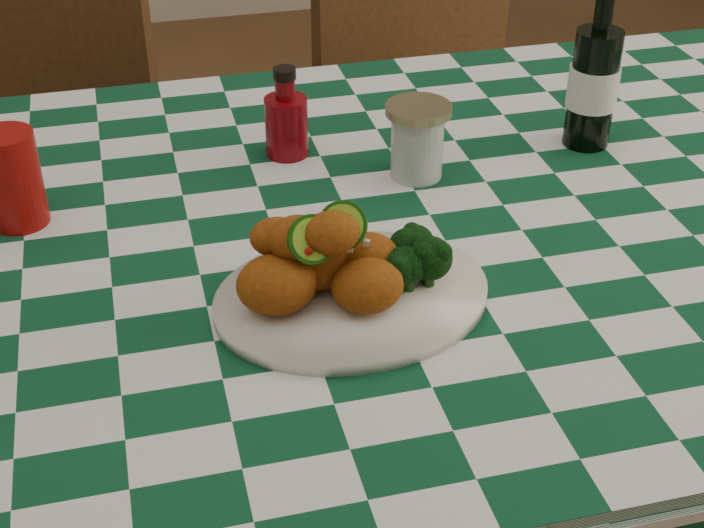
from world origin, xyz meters
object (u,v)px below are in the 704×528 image
object	(u,v)px
fried_chicken_pile	(330,254)
wooden_chair_left	(22,206)
beer_bottle	(596,66)
dining_table	(353,446)
plate	(352,298)
red_tumbler	(13,179)
ketchup_bottle	(286,112)
mason_jar	(417,141)
wooden_chair_right	(460,143)

from	to	relation	value
fried_chicken_pile	wooden_chair_left	distance (m)	1.03
fried_chicken_pile	beer_bottle	size ratio (longest dim) A/B	0.69
dining_table	beer_bottle	world-z (taller)	beer_bottle
dining_table	plate	bearing A→B (deg)	-104.82
wooden_chair_left	dining_table	bearing A→B (deg)	-32.83
dining_table	plate	world-z (taller)	plate
red_tumbler	beer_bottle	bearing A→B (deg)	1.95
plate	red_tumbler	size ratio (longest dim) A/B	2.51
plate	ketchup_bottle	xyz separation A→B (m)	(-0.00, 0.38, 0.06)
plate	mason_jar	world-z (taller)	mason_jar
red_tumbler	ketchup_bottle	xyz separation A→B (m)	(0.37, 0.10, 0.00)
wooden_chair_right	ketchup_bottle	bearing A→B (deg)	-146.24
dining_table	red_tumbler	xyz separation A→B (m)	(-0.41, 0.11, 0.46)
dining_table	wooden_chair_left	world-z (taller)	wooden_chair_left
ketchup_bottle	beer_bottle	bearing A→B (deg)	-9.69
mason_jar	plate	bearing A→B (deg)	-120.53
red_tumbler	mason_jar	xyz separation A→B (m)	(0.53, -0.01, -0.01)
fried_chicken_pile	mason_jar	world-z (taller)	fried_chicken_pile
dining_table	plate	distance (m)	0.44
dining_table	ketchup_bottle	xyz separation A→B (m)	(-0.04, 0.21, 0.46)
dining_table	ketchup_bottle	size ratio (longest dim) A/B	12.59
ketchup_bottle	wooden_chair_right	distance (m)	0.75
beer_bottle	wooden_chair_left	size ratio (longest dim) A/B	0.25
mason_jar	wooden_chair_right	distance (m)	0.74
plate	wooden_chair_right	distance (m)	1.02
beer_bottle	wooden_chair_right	distance (m)	0.69
red_tumbler	wooden_chair_right	distance (m)	1.07
red_tumbler	ketchup_bottle	size ratio (longest dim) A/B	0.96
mason_jar	ketchup_bottle	bearing A→B (deg)	146.55
ketchup_bottle	dining_table	bearing A→B (deg)	-78.30
dining_table	plate	xyz separation A→B (m)	(-0.04, -0.17, 0.40)
dining_table	fried_chicken_pile	distance (m)	0.50
mason_jar	red_tumbler	bearing A→B (deg)	179.42
plate	fried_chicken_pile	bearing A→B (deg)	180.00
red_tumbler	ketchup_bottle	bearing A→B (deg)	15.35
dining_table	mason_jar	distance (m)	0.47
ketchup_bottle	wooden_chair_left	distance (m)	0.75
ketchup_bottle	mason_jar	xyz separation A→B (m)	(0.16, -0.11, -0.01)
dining_table	beer_bottle	bearing A→B (deg)	19.76
ketchup_bottle	wooden_chair_right	bearing A→B (deg)	46.82
fried_chicken_pile	red_tumbler	size ratio (longest dim) A/B	1.33
mason_jar	wooden_chair_left	distance (m)	0.91
plate	mason_jar	xyz separation A→B (m)	(0.16, 0.27, 0.04)
dining_table	red_tumbler	bearing A→B (deg)	164.78
plate	wooden_chair_left	distance (m)	1.02
wooden_chair_right	beer_bottle	bearing A→B (deg)	-105.23
dining_table	ketchup_bottle	distance (m)	0.51
fried_chicken_pile	red_tumbler	xyz separation A→B (m)	(-0.34, 0.28, -0.01)
plate	wooden_chair_left	bearing A→B (deg)	116.96
fried_chicken_pile	beer_bottle	xyz separation A→B (m)	(0.46, 0.31, 0.05)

